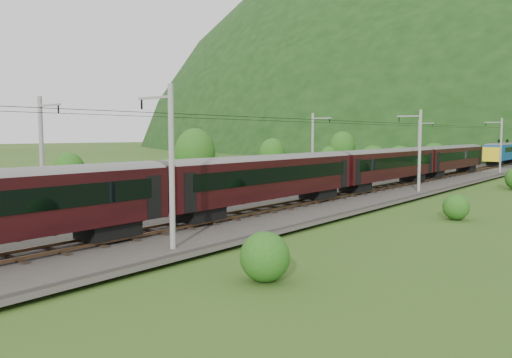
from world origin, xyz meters
The scene contains 14 objects.
ground centered at (0.00, 0.00, 0.00)m, with size 600.00×600.00×0.00m, color #2F4E18.
railbed centered at (0.00, 10.00, 0.15)m, with size 14.00×220.00×0.30m, color #38332D.
track_left centered at (-2.40, 10.00, 0.37)m, with size 2.40×220.00×0.27m.
track_right centered at (2.40, 10.00, 0.37)m, with size 2.40×220.00×0.27m.
catenary_left centered at (-6.12, 32.00, 4.50)m, with size 2.54×192.28×8.00m.
catenary_right centered at (6.12, 32.00, 4.50)m, with size 2.54×192.28×8.00m.
overhead_wires centered at (0.00, 10.00, 7.10)m, with size 4.83×198.00×0.03m.
mountain_ridge centered at (-120.00, 300.00, 0.00)m, with size 336.00×280.00×132.00m, color #143311.
train centered at (2.40, 22.61, 3.25)m, with size 2.71×128.94×4.70m.
hazard_post_near centered at (-0.65, 61.85, 0.99)m, with size 0.15×0.15×1.38m, color red.
hazard_post_far centered at (0.26, 45.29, 1.09)m, with size 0.17×0.17×1.58m, color red.
signal centered at (-3.40, 27.17, 1.73)m, with size 0.27×0.27×2.43m.
vegetation_left centered at (-14.61, 23.05, 2.53)m, with size 13.25×148.45×6.61m.
vegetation_right centered at (12.23, 22.22, 1.02)m, with size 5.52×103.99×2.33m.
Camera 1 is at (24.54, -16.13, 5.88)m, focal length 35.00 mm.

